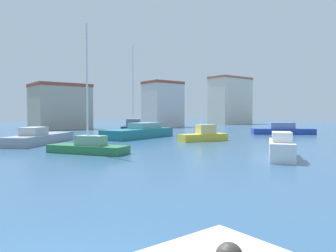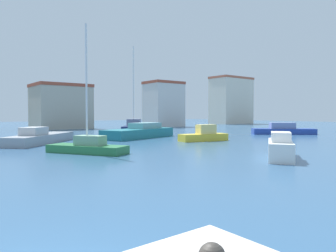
{
  "view_description": "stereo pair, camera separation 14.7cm",
  "coord_description": "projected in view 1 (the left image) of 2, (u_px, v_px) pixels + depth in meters",
  "views": [
    {
      "loc": [
        -0.75,
        -4.12,
        2.52
      ],
      "look_at": [
        17.43,
        18.91,
        1.35
      ],
      "focal_mm": 33.86,
      "sensor_mm": 36.0,
      "label": 1
    },
    {
      "loc": [
        -0.63,
        -4.21,
        2.52
      ],
      "look_at": [
        17.43,
        18.91,
        1.35
      ],
      "focal_mm": 33.86,
      "sensor_mm": 36.0,
      "label": 2
    }
  ],
  "objects": [
    {
      "name": "harbor_office",
      "position": [
        60.0,
        106.0,
        52.13
      ],
      "size": [
        8.58,
        7.39,
        7.29
      ],
      "color": "#B2A893",
      "rests_on": "ground"
    },
    {
      "name": "water",
      "position": [
        140.0,
        141.0,
        28.77
      ],
      "size": [
        160.0,
        160.0,
        0.0
      ],
      "primitive_type": "plane",
      "color": "#2D5175",
      "rests_on": "ground"
    },
    {
      "name": "sailboat_navy_far_left",
      "position": [
        133.0,
        127.0,
        41.83
      ],
      "size": [
        6.51,
        7.49,
        11.31
      ],
      "color": "#19234C",
      "rests_on": "water"
    },
    {
      "name": "motorboat_blue_far_right",
      "position": [
        282.0,
        130.0,
        38.26
      ],
      "size": [
        6.71,
        6.35,
        1.41
      ],
      "color": "#233D93",
      "rests_on": "water"
    },
    {
      "name": "motorboat_teal_near_pier",
      "position": [
        140.0,
        132.0,
        32.64
      ],
      "size": [
        9.04,
        5.41,
        1.53
      ],
      "color": "#1E707A",
      "rests_on": "water"
    },
    {
      "name": "motorboat_grey_mid_harbor",
      "position": [
        40.0,
        138.0,
        26.5
      ],
      "size": [
        7.37,
        7.36,
        1.41
      ],
      "color": "gray",
      "rests_on": "water"
    },
    {
      "name": "sailboat_green_distant_east",
      "position": [
        88.0,
        146.0,
        20.01
      ],
      "size": [
        4.02,
        5.36,
        8.15
      ],
      "color": "#28703D",
      "rests_on": "water"
    },
    {
      "name": "yacht_club",
      "position": [
        230.0,
        101.0,
        76.72
      ],
      "size": [
        10.31,
        5.7,
        11.24
      ],
      "color": "beige",
      "rests_on": "ground"
    },
    {
      "name": "warehouse_block",
      "position": [
        163.0,
        104.0,
        60.15
      ],
      "size": [
        6.63,
        5.24,
        8.52
      ],
      "color": "beige",
      "rests_on": "ground"
    },
    {
      "name": "motorboat_white_distant_north",
      "position": [
        281.0,
        148.0,
        17.55
      ],
      "size": [
        4.24,
        3.45,
        1.52
      ],
      "color": "white",
      "rests_on": "water"
    },
    {
      "name": "motorboat_yellow_behind_lamppost",
      "position": [
        204.0,
        135.0,
        28.96
      ],
      "size": [
        4.8,
        2.21,
        1.5
      ],
      "color": "gold",
      "rests_on": "water"
    }
  ]
}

